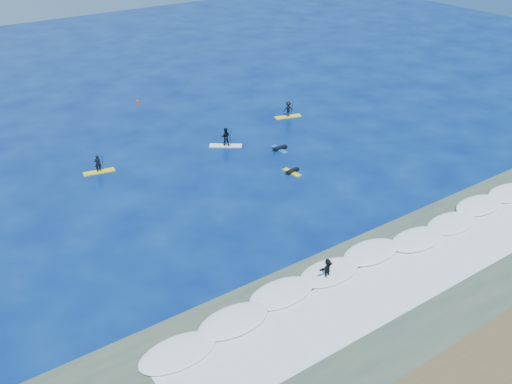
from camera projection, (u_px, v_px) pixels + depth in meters
ground at (278, 203)px, 47.34m from camera, size 160.00×160.00×0.00m
wet_sand_strip at (508, 359)px, 31.96m from camera, size 90.00×5.00×0.08m
shallow_water at (406, 290)px, 37.32m from camera, size 90.00×13.00×0.01m
breaking_wave at (363, 261)px, 40.19m from camera, size 40.00×6.00×0.30m
whitewater at (395, 282)px, 38.04m from camera, size 34.00×5.00×0.02m
sup_paddler_left at (98, 166)px, 51.87m from camera, size 2.90×1.29×1.97m
sup_paddler_center at (226, 138)px, 56.82m from camera, size 3.09×2.58×2.28m
sup_paddler_right at (288, 110)px, 63.74m from camera, size 3.12×1.58×2.12m
prone_paddler_near at (292, 172)px, 51.99m from camera, size 1.58×2.02×0.41m
prone_paddler_far at (279, 148)px, 56.36m from camera, size 1.71×2.17×0.45m
wave_surfer at (327, 269)px, 37.88m from camera, size 2.17×0.94×1.52m
marker_buoy at (138, 102)px, 67.42m from camera, size 0.30×0.30×0.72m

